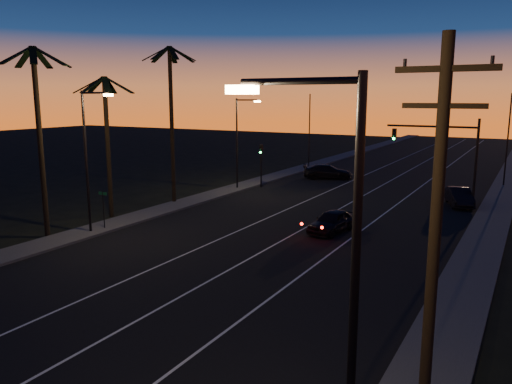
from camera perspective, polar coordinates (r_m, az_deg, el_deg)
The scene contains 21 objects.
road at distance 35.56m, azimuth 6.25°, elevation -3.26°, with size 20.00×170.00×0.01m, color black.
sidewalk_left at distance 41.11m, azimuth -8.24°, elevation -1.29°, with size 2.40×170.00×0.16m, color #393A37.
sidewalk_right at distance 32.97m, azimuth 24.52°, elevation -5.18°, with size 2.40×170.00×0.16m, color #393A37.
lane_stripe_left at distance 36.79m, azimuth 1.95°, elevation -2.70°, with size 0.12×160.00×0.01m, color silver.
lane_stripe_mid at distance 35.37m, azimuth 7.00°, elevation -3.33°, with size 0.12×160.00×0.01m, color silver.
lane_stripe_right at distance 34.24m, azimuth 12.43°, elevation -3.98°, with size 0.12×160.00×0.01m, color silver.
palm_near at distance 32.75m, azimuth -23.59°, elevation 7.23°, with size 4.25×4.16×11.53m.
palm_mid at distance 37.15m, azimuth -16.66°, elevation 6.72°, with size 4.25×4.16×10.03m.
palm_far at distance 40.85m, azimuth -9.66°, elevation 9.25°, with size 4.25×4.16×12.53m.
streetlight_left_near at distance 32.69m, azimuth -18.55°, elevation 4.48°, with size 2.55×0.26×9.00m.
streetlight_left_far at distance 46.66m, azimuth -1.88°, elevation 6.43°, with size 2.55×0.26×8.50m.
streetlight_right_near at distance 8.87m, azimuth 9.31°, elevation -10.96°, with size 2.55×0.26×9.00m.
street_sign at distance 33.99m, azimuth -17.05°, elevation -1.48°, with size 0.70×0.06×2.60m.
utility_pole at distance 12.36m, azimuth 19.73°, elevation -5.22°, with size 2.20×0.28×10.00m.
signal_mast at distance 42.41m, azimuth 20.78°, elevation 4.93°, with size 7.10×0.41×7.00m.
signal_post at distance 47.99m, azimuth 0.59°, elevation 3.95°, with size 0.28×0.37×4.20m.
far_pole_left at distance 61.95m, azimuth 6.12°, elevation 6.92°, with size 0.14×0.14×9.00m, color black.
far_pole_right at distance 53.98m, azimuth 26.81°, elevation 5.28°, with size 0.14×0.14×9.00m, color black.
lead_car at distance 32.55m, azimuth 8.68°, elevation -3.33°, with size 2.31×4.88×1.43m.
right_car at distance 43.17m, azimuth 22.22°, elevation -0.52°, with size 2.90×4.67×1.45m.
cross_car at distance 53.93m, azimuth 8.19°, elevation 2.32°, with size 5.64×4.02×1.52m.
Camera 1 is at (13.46, -1.77, 8.58)m, focal length 35.00 mm.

